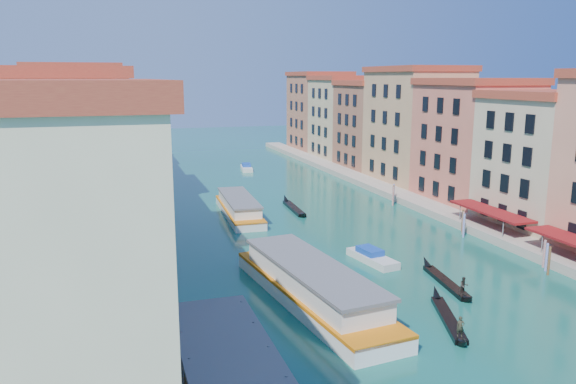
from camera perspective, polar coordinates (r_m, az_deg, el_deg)
name	(u,v)px	position (r m, az deg, el deg)	size (l,w,h in m)	color
left_bank_palazzos	(78,147)	(82.52, -20.52, 4.32)	(12.80, 128.40, 21.00)	beige
right_bank_palazzos	(434,134)	(97.59, 14.57, 5.71)	(12.80, 128.40, 21.00)	#9A5238
quay	(389,191)	(94.96, 10.19, 0.10)	(4.00, 140.00, 1.00)	gray
mooring_poles_right	(527,251)	(64.04, 23.09, -5.50)	(1.44, 54.24, 3.20)	brown
vaporetto_near	(312,285)	(48.91, 2.42, -9.46)	(7.85, 23.39, 3.41)	white
vaporetto_far	(239,207)	(79.07, -5.01, -1.53)	(5.02, 18.32, 2.70)	silver
gondola_fore	(448,317)	(47.47, 15.98, -12.12)	(4.50, 10.55, 2.18)	black
gondola_right	(447,281)	(55.12, 15.84, -8.67)	(2.52, 11.12, 2.22)	black
gondola_far	(294,207)	(82.48, 0.56, -1.56)	(1.63, 12.08, 1.71)	black
motorboat_mid	(372,257)	(60.11, 8.51, -6.52)	(3.23, 7.04, 1.40)	silver
motorboat_far	(246,168)	(117.86, -4.24, 2.49)	(3.06, 6.90, 1.38)	silver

